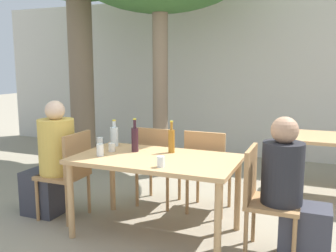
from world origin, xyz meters
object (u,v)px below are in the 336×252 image
object	(u,v)px
drinking_glass_0	(112,147)
amber_bottle_1	(171,140)
dining_table_front	(156,165)
wine_bottle_0	(135,139)
drinking_glass_2	(161,162)
person_seated_0	(51,164)
patio_chair_3	(207,166)
drinking_glass_3	(100,150)
drinking_glass_1	(100,143)
patio_chair_0	(69,170)
water_bottle_2	(114,136)
patio_chair_1	(263,194)
patio_chair_2	(156,161)
person_seated_1	(293,197)

from	to	relation	value
drinking_glass_0	amber_bottle_1	bearing A→B (deg)	18.01
dining_table_front	wine_bottle_0	xyz separation A→B (m)	(-0.28, 0.13, 0.21)
wine_bottle_0	drinking_glass_2	world-z (taller)	wine_bottle_0
dining_table_front	person_seated_0	world-z (taller)	person_seated_0
dining_table_front	patio_chair_3	xyz separation A→B (m)	(0.31, 0.67, -0.15)
drinking_glass_3	drinking_glass_0	bearing A→B (deg)	87.44
wine_bottle_0	drinking_glass_1	world-z (taller)	wine_bottle_0
dining_table_front	wine_bottle_0	size ratio (longest dim) A/B	4.58
patio_chair_0	water_bottle_2	bearing A→B (deg)	125.26
dining_table_front	drinking_glass_2	distance (m)	0.37
amber_bottle_1	person_seated_0	bearing A→B (deg)	-170.13
amber_bottle_1	water_bottle_2	world-z (taller)	amber_bottle_1
person_seated_0	drinking_glass_1	world-z (taller)	person_seated_0
dining_table_front	patio_chair_1	distance (m)	1.01
patio_chair_3	drinking_glass_3	distance (m)	1.20
patio_chair_3	drinking_glass_1	size ratio (longest dim) A/B	8.22
patio_chair_2	person_seated_1	xyz separation A→B (m)	(1.54, -0.67, 0.01)
drinking_glass_1	patio_chair_1	bearing A→B (deg)	-4.16
patio_chair_0	amber_bottle_1	distance (m)	1.14
patio_chair_3	amber_bottle_1	world-z (taller)	amber_bottle_1
water_bottle_2	person_seated_1	bearing A→B (deg)	-8.52
patio_chair_0	patio_chair_3	world-z (taller)	same
drinking_glass_2	amber_bottle_1	bearing A→B (deg)	101.90
person_seated_0	drinking_glass_1	bearing A→B (deg)	102.86
patio_chair_1	drinking_glass_1	world-z (taller)	patio_chair_1
patio_chair_1	dining_table_front	bearing A→B (deg)	90.00
person_seated_0	drinking_glass_2	xyz separation A→B (m)	(1.41, -0.30, 0.24)
dining_table_front	patio_chair_0	xyz separation A→B (m)	(-1.00, 0.00, -0.15)
patio_chair_2	patio_chair_3	size ratio (longest dim) A/B	1.00
patio_chair_2	wine_bottle_0	size ratio (longest dim) A/B	2.78
patio_chair_0	water_bottle_2	distance (m)	0.59
drinking_glass_3	patio_chair_3	bearing A→B (deg)	45.59
person_seated_1	drinking_glass_1	xyz separation A→B (m)	(-1.93, 0.12, 0.28)
patio_chair_2	water_bottle_2	bearing A→B (deg)	52.69
amber_bottle_1	person_seated_1	bearing A→B (deg)	-10.93
patio_chair_2	person_seated_1	world-z (taller)	person_seated_1
patio_chair_0	drinking_glass_0	world-z (taller)	patio_chair_0
drinking_glass_0	wine_bottle_0	bearing A→B (deg)	21.79
patio_chair_2	wine_bottle_0	distance (m)	0.65
drinking_glass_0	drinking_glass_2	world-z (taller)	drinking_glass_2
person_seated_1	drinking_glass_0	xyz separation A→B (m)	(-1.73, 0.04, 0.26)
patio_chair_2	drinking_glass_2	size ratio (longest dim) A/B	9.96
patio_chair_2	water_bottle_2	size ratio (longest dim) A/B	3.29
water_bottle_2	drinking_glass_1	world-z (taller)	water_bottle_2
patio_chair_3	drinking_glass_3	world-z (taller)	patio_chair_3
drinking_glass_2	patio_chair_1	bearing A→B (deg)	20.20
dining_table_front	drinking_glass_0	bearing A→B (deg)	175.29
wine_bottle_0	drinking_glass_1	xyz separation A→B (m)	(-0.41, -0.00, -0.07)
wine_bottle_0	drinking_glass_0	xyz separation A→B (m)	(-0.21, -0.09, -0.09)
drinking_glass_2	wine_bottle_0	bearing A→B (deg)	137.25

